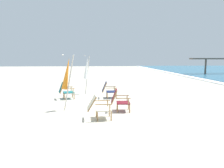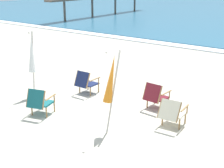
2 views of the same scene
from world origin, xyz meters
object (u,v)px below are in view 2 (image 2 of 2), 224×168
object	(u,v)px
beach_chair_front_left	(86,82)
umbrella_furled_orange	(111,80)
umbrella_furled_white	(32,55)
beach_chair_mid_center	(40,101)
beach_chair_back_left	(172,112)
beach_chair_far_center	(156,95)

from	to	relation	value
beach_chair_front_left	umbrella_furled_orange	distance (m)	2.93
beach_chair_front_left	umbrella_furled_white	xyz separation A→B (m)	(-1.25, -1.11, 0.95)
beach_chair_mid_center	umbrella_furled_orange	size ratio (longest dim) A/B	0.40
beach_chair_mid_center	beach_chair_back_left	xyz separation A→B (m)	(3.26, 1.58, -0.01)
beach_chair_back_left	umbrella_furled_white	xyz separation A→B (m)	(-4.62, -0.64, 0.96)
beach_chair_back_left	umbrella_furled_orange	distance (m)	1.84
beach_chair_front_left	beach_chair_mid_center	size ratio (longest dim) A/B	0.97
beach_chair_back_left	umbrella_furled_white	bearing A→B (deg)	-172.09
beach_chair_far_center	beach_chair_back_left	world-z (taller)	beach_chair_far_center
umbrella_furled_orange	umbrella_furled_white	distance (m)	3.55
umbrella_furled_orange	beach_chair_front_left	bearing A→B (deg)	144.62
beach_chair_far_center	umbrella_furled_white	distance (m)	4.07
beach_chair_far_center	umbrella_furled_orange	xyz separation A→B (m)	(-0.19, -1.90, 0.94)
beach_chair_front_left	beach_chair_mid_center	distance (m)	2.05
beach_chair_mid_center	umbrella_furled_white	xyz separation A→B (m)	(-1.36, 0.94, 0.95)
beach_chair_back_left	umbrella_furled_white	size ratio (longest dim) A/B	0.38
beach_chair_mid_center	umbrella_furled_white	size ratio (longest dim) A/B	0.39
beach_chair_far_center	beach_chair_back_left	distance (m)	1.19
beach_chair_back_left	umbrella_furled_white	distance (m)	4.76
beach_chair_far_center	beach_chair_back_left	xyz separation A→B (m)	(0.91, -0.76, -0.01)
beach_chair_back_left	beach_chair_front_left	bearing A→B (deg)	171.99
beach_chair_front_left	umbrella_furled_orange	bearing A→B (deg)	-35.38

